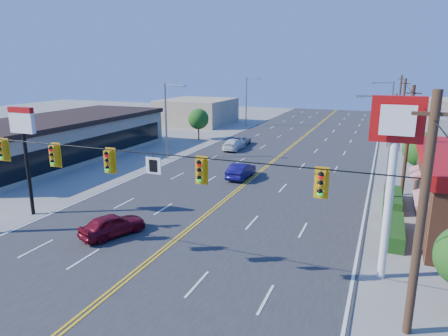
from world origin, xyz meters
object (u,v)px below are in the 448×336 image
at_px(car_silver, 240,141).
at_px(signal_span, 129,175).
at_px(car_magenta, 113,226).
at_px(car_white, 234,145).
at_px(car_blue, 241,171).
at_px(kfc_pylon, 394,152).
at_px(pizza_hut_sign, 24,139).

bearing_deg(car_silver, signal_span, 98.33).
xyz_separation_m(car_magenta, car_white, (-2.23, 26.00, -0.01)).
bearing_deg(car_blue, car_silver, -68.94).
height_order(car_magenta, car_white, car_magenta).
bearing_deg(signal_span, car_blue, 92.78).
bearing_deg(car_white, car_silver, -85.19).
relative_size(kfc_pylon, pizza_hut_sign, 1.24).
height_order(car_blue, car_silver, car_blue).
distance_m(kfc_pylon, pizza_hut_sign, 22.02).
xyz_separation_m(kfc_pylon, car_silver, (-17.22, 28.02, -5.46)).
distance_m(pizza_hut_sign, car_silver, 28.80).
xyz_separation_m(signal_span, kfc_pylon, (11.12, 4.00, 1.16)).
distance_m(signal_span, car_white, 29.93).
bearing_deg(kfc_pylon, car_magenta, -176.29).
xyz_separation_m(signal_span, car_silver, (-6.10, 32.02, -4.30)).
height_order(car_magenta, car_silver, car_magenta).
height_order(pizza_hut_sign, car_white, pizza_hut_sign).
bearing_deg(car_white, car_magenta, 94.30).
bearing_deg(car_white, pizza_hut_sign, 77.98).
distance_m(car_magenta, car_blue, 14.85).
bearing_deg(car_magenta, car_silver, -61.85).
bearing_deg(car_silver, car_blue, 107.59).
relative_size(pizza_hut_sign, car_silver, 1.63).
xyz_separation_m(signal_span, car_magenta, (-3.59, 3.05, -4.23)).
xyz_separation_m(pizza_hut_sign, car_magenta, (7.29, -0.95, -4.52)).
height_order(pizza_hut_sign, car_blue, pizza_hut_sign).
relative_size(car_blue, car_silver, 0.98).
distance_m(car_magenta, car_white, 26.10).
xyz_separation_m(signal_span, pizza_hut_sign, (-10.88, 4.00, 0.30)).
height_order(pizza_hut_sign, car_magenta, pizza_hut_sign).
bearing_deg(car_magenta, car_white, -61.90).
xyz_separation_m(car_white, car_silver, (-0.28, 2.97, -0.07)).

